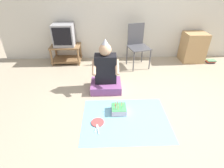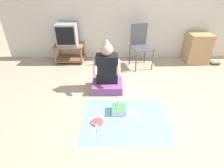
# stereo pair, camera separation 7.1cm
# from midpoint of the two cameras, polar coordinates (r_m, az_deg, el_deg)

# --- Properties ---
(ground_plane) EXTENTS (16.00, 16.00, 0.00)m
(ground_plane) POSITION_cam_midpoint_polar(r_m,az_deg,el_deg) (2.64, 16.19, -10.76)
(ground_plane) COLOR tan
(wall_back) EXTENTS (6.40, 0.06, 2.55)m
(wall_back) POSITION_cam_midpoint_polar(r_m,az_deg,el_deg) (4.19, 10.83, 24.96)
(wall_back) COLOR beige
(wall_back) RESTS_ON ground_plane
(tv_stand) EXTENTS (0.66, 0.46, 0.41)m
(tv_stand) POSITION_cam_midpoint_polar(r_m,az_deg,el_deg) (4.23, -13.45, 10.22)
(tv_stand) COLOR olive
(tv_stand) RESTS_ON ground_plane
(tv) EXTENTS (0.44, 0.40, 0.47)m
(tv) POSITION_cam_midpoint_polar(r_m,az_deg,el_deg) (4.11, -14.13, 15.44)
(tv) COLOR #99999E
(tv) RESTS_ON tv_stand
(folding_chair) EXTENTS (0.51, 0.52, 0.90)m
(folding_chair) POSITION_cam_midpoint_polar(r_m,az_deg,el_deg) (3.88, 9.53, 13.00)
(folding_chair) COLOR #4C4C51
(folding_chair) RESTS_ON ground_plane
(cardboard_box_stack) EXTENTS (0.49, 0.43, 0.66)m
(cardboard_box_stack) POSITION_cam_midpoint_polar(r_m,az_deg,el_deg) (4.53, 26.25, 10.44)
(cardboard_box_stack) COLOR tan
(cardboard_box_stack) RESTS_ON ground_plane
(book_pile) EXTENTS (0.20, 0.14, 0.07)m
(book_pile) POSITION_cam_midpoint_polar(r_m,az_deg,el_deg) (4.71, 30.77, 6.04)
(book_pile) COLOR #333338
(book_pile) RESTS_ON ground_plane
(person_seated) EXTENTS (0.53, 0.44, 0.91)m
(person_seated) POSITION_cam_midpoint_polar(r_m,az_deg,el_deg) (3.01, -1.14, 3.56)
(person_seated) COLOR #8C4C8C
(person_seated) RESTS_ON ground_plane
(party_cloth) EXTENTS (1.21, 0.93, 0.01)m
(party_cloth) POSITION_cam_midpoint_polar(r_m,az_deg,el_deg) (2.52, 4.94, -11.53)
(party_cloth) COLOR #7FC6E0
(party_cloth) RESTS_ON ground_plane
(birthday_cake) EXTENTS (0.22, 0.22, 0.17)m
(birthday_cake) POSITION_cam_midpoint_polar(r_m,az_deg,el_deg) (2.61, 2.88, -8.28)
(birthday_cake) COLOR silver
(birthday_cake) RESTS_ON party_cloth
(paper_plate) EXTENTS (0.18, 0.18, 0.01)m
(paper_plate) POSITION_cam_midpoint_polar(r_m,az_deg,el_deg) (2.48, -4.21, -12.28)
(paper_plate) COLOR #D84C4C
(paper_plate) RESTS_ON party_cloth
(plastic_spoon_near) EXTENTS (0.05, 0.14, 0.01)m
(plastic_spoon_near) POSITION_cam_midpoint_polar(r_m,az_deg,el_deg) (2.42, -4.51, -13.50)
(plastic_spoon_near) COLOR white
(plastic_spoon_near) RESTS_ON party_cloth
(plastic_spoon_far) EXTENTS (0.04, 0.14, 0.01)m
(plastic_spoon_far) POSITION_cam_midpoint_polar(r_m,az_deg,el_deg) (2.40, -4.28, -14.00)
(plastic_spoon_far) COLOR white
(plastic_spoon_far) RESTS_ON party_cloth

